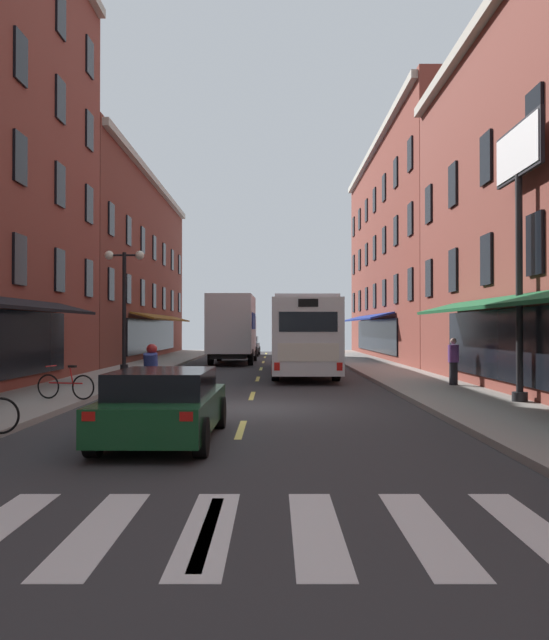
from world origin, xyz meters
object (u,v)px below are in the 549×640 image
object	(u,v)px
sedan_mid	(249,346)
bicycle_near	(69,386)
box_truck	(236,329)
street_lamp_twin	(127,308)
sedan_near	(167,404)
billboard_sign	(522,188)
motorcycle_rider	(155,383)
pedestrian_mid	(456,361)
transit_bus	(306,335)

from	to	relation	value
sedan_mid	bicycle_near	xyz separation A→B (m)	(-3.51, -30.62, -0.23)
box_truck	street_lamp_twin	distance (m)	14.46
sedan_near	bicycle_near	size ratio (longest dim) A/B	2.67
billboard_sign	motorcycle_rider	world-z (taller)	billboard_sign
pedestrian_mid	bicycle_near	bearing A→B (deg)	-65.46
sedan_mid	street_lamp_twin	bearing A→B (deg)	-97.61
bicycle_near	sedan_near	bearing A→B (deg)	-57.54
transit_bus	street_lamp_twin	world-z (taller)	street_lamp_twin
motorcycle_rider	bicycle_near	bearing A→B (deg)	149.36
billboard_sign	bicycle_near	world-z (taller)	billboard_sign
bicycle_near	street_lamp_twin	bearing A→B (deg)	88.04
sedan_near	motorcycle_rider	size ratio (longest dim) A/B	2.16
transit_bus	bicycle_near	world-z (taller)	transit_bus
billboard_sign	sedan_near	size ratio (longest dim) A/B	1.62
bicycle_near	street_lamp_twin	distance (m)	6.29
transit_bus	pedestrian_mid	size ratio (longest dim) A/B	7.78
sedan_near	bicycle_near	world-z (taller)	sedan_near
billboard_sign	sedan_mid	bearing A→B (deg)	105.20
motorcycle_rider	bicycle_near	distance (m)	3.02
bicycle_near	pedestrian_mid	bearing A→B (deg)	20.66
billboard_sign	box_truck	world-z (taller)	billboard_sign
bicycle_near	pedestrian_mid	xyz separation A→B (m)	(11.60, 4.37, 0.44)
box_truck	pedestrian_mid	world-z (taller)	box_truck
transit_bus	bicycle_near	xyz separation A→B (m)	(-6.85, -11.43, -1.22)
sedan_near	street_lamp_twin	size ratio (longest dim) A/B	0.95
sedan_near	pedestrian_mid	distance (m)	12.83
box_truck	street_lamp_twin	xyz separation A→B (m)	(-3.01, -14.13, 0.74)
bicycle_near	transit_bus	bearing A→B (deg)	59.07
bicycle_near	street_lamp_twin	size ratio (longest dim) A/B	0.36
box_truck	motorcycle_rider	world-z (taller)	box_truck
box_truck	sedan_mid	bearing A→B (deg)	88.41
sedan_near	sedan_mid	size ratio (longest dim) A/B	0.93
bicycle_near	sedan_mid	bearing A→B (deg)	83.46
transit_bus	box_truck	world-z (taller)	box_truck
box_truck	sedan_near	distance (m)	25.69
street_lamp_twin	sedan_near	bearing A→B (deg)	-73.57
transit_bus	motorcycle_rider	size ratio (longest dim) A/B	5.90
billboard_sign	motorcycle_rider	xyz separation A→B (m)	(-9.37, -1.02, -4.98)
box_truck	sedan_mid	world-z (taller)	box_truck
transit_bus	sedan_mid	xyz separation A→B (m)	(-3.34, 19.19, -1.00)
sedan_mid	billboard_sign	bearing A→B (deg)	-74.80
billboard_sign	sedan_near	xyz separation A→B (m)	(-8.37, -5.14, -5.02)
sedan_mid	pedestrian_mid	bearing A→B (deg)	-72.88
billboard_sign	sedan_mid	distance (m)	32.65
billboard_sign	sedan_near	distance (m)	11.03
box_truck	pedestrian_mid	size ratio (longest dim) A/B	5.17
box_truck	motorcycle_rider	bearing A→B (deg)	-91.65
box_truck	pedestrian_mid	bearing A→B (deg)	-61.79
box_truck	street_lamp_twin	world-z (taller)	street_lamp_twin
sedan_near	street_lamp_twin	distance (m)	12.20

